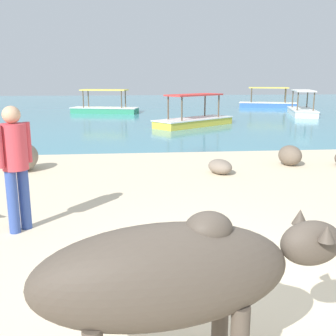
{
  "coord_description": "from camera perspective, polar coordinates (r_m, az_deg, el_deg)",
  "views": [
    {
      "loc": [
        -0.81,
        -3.28,
        2.01
      ],
      "look_at": [
        -0.18,
        3.0,
        0.55
      ],
      "focal_mm": 42.51,
      "sensor_mm": 36.0,
      "label": 1
    }
  ],
  "objects": [
    {
      "name": "shore_rock_large",
      "position": [
        8.97,
        -20.09,
        1.48
      ],
      "size": [
        0.76,
        0.91,
        0.6
      ],
      "primitive_type": "ellipsoid",
      "rotation": [
        0.0,
        0.0,
        1.31
      ],
      "color": "gray",
      "rests_on": "sand_beach"
    },
    {
      "name": "cow",
      "position": [
        2.54,
        0.65,
        -15.19
      ],
      "size": [
        2.09,
        0.83,
        1.16
      ],
      "rotation": [
        0.0,
        0.0,
        0.14
      ],
      "color": "#4C4238",
      "rests_on": "sand_beach"
    },
    {
      "name": "shore_rock_small",
      "position": [
        8.27,
        7.47,
        0.2
      ],
      "size": [
        0.63,
        0.71,
        0.3
      ],
      "primitive_type": "ellipsoid",
      "rotation": [
        0.0,
        0.0,
        2.0
      ],
      "color": "gray",
      "rests_on": "sand_beach"
    },
    {
      "name": "person_standing",
      "position": [
        5.36,
        -21.07,
        1.14
      ],
      "size": [
        0.35,
        0.42,
        1.62
      ],
      "rotation": [
        0.0,
        0.0,
        5.63
      ],
      "color": "#334C99",
      "rests_on": "sand_beach"
    },
    {
      "name": "shore_rock_flat",
      "position": [
        9.38,
        17.09,
        1.74
      ],
      "size": [
        0.61,
        0.69,
        0.46
      ],
      "primitive_type": "ellipsoid",
      "rotation": [
        0.0,
        0.0,
        1.85
      ],
      "color": "#6B5B4C",
      "rests_on": "sand_beach"
    },
    {
      "name": "boat_white",
      "position": [
        22.25,
        18.66,
        7.92
      ],
      "size": [
        2.13,
        3.85,
        1.29
      ],
      "rotation": [
        0.0,
        0.0,
        1.29
      ],
      "color": "white",
      "rests_on": "water_surface"
    },
    {
      "name": "boat_green",
      "position": [
        22.45,
        -9.05,
        8.48
      ],
      "size": [
        3.85,
        2.09,
        1.29
      ],
      "rotation": [
        0.0,
        0.0,
        6.01
      ],
      "color": "#338E66",
      "rests_on": "water_surface"
    },
    {
      "name": "water_surface",
      "position": [
        25.37,
        -3.86,
        8.46
      ],
      "size": [
        60.0,
        36.0,
        0.03
      ],
      "primitive_type": "cube",
      "color": "teal",
      "rests_on": "ground"
    },
    {
      "name": "sand_beach",
      "position": [
        3.92,
        7.37,
        -17.59
      ],
      "size": [
        18.0,
        14.0,
        0.04
      ],
      "primitive_type": "cube",
      "color": "beige",
      "rests_on": "ground"
    },
    {
      "name": "boat_blue",
      "position": [
        27.2,
        14.13,
        9.02
      ],
      "size": [
        3.85,
        2.26,
        1.29
      ],
      "rotation": [
        0.0,
        0.0,
        5.96
      ],
      "color": "#3866B7",
      "rests_on": "water_surface"
    },
    {
      "name": "boat_yellow",
      "position": [
        16.41,
        3.74,
        6.99
      ],
      "size": [
        3.63,
        3.13,
        1.29
      ],
      "rotation": [
        0.0,
        0.0,
        0.65
      ],
      "color": "gold",
      "rests_on": "water_surface"
    }
  ]
}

